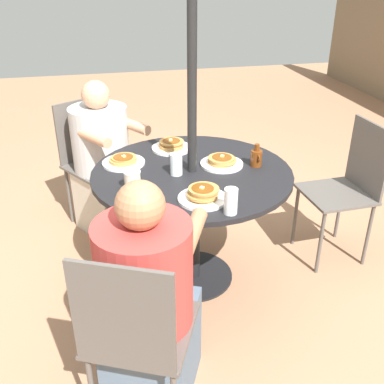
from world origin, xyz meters
TOP-DOWN VIEW (x-y plane):
  - ground_plane at (0.00, 0.00)m, footprint 12.00×12.00m
  - patio_table at (0.00, 0.00)m, footprint 1.15×1.15m
  - umbrella_pole at (0.00, 0.00)m, footprint 0.05×0.05m
  - patio_chair_north at (-0.05, 1.05)m, footprint 0.42×0.42m
  - patio_chair_east at (-0.89, -0.57)m, footprint 0.56×0.56m
  - diner_east at (-0.74, -0.47)m, footprint 0.61×0.58m
  - patio_chair_south at (0.96, -0.44)m, footprint 0.54×0.54m
  - diner_south at (0.80, -0.37)m, footprint 0.60×0.55m
  - pancake_plate_a at (-0.04, 0.19)m, footprint 0.25×0.25m
  - pancake_plate_b at (-0.35, -0.06)m, footprint 0.25×0.25m
  - pancake_plate_c at (0.35, -0.02)m, footprint 0.25×0.25m
  - pancake_plate_d at (-0.18, -0.37)m, footprint 0.25×0.25m
  - syrup_bottle at (0.01, 0.38)m, footprint 0.09×0.07m
  - coffee_cup at (0.15, -0.35)m, footprint 0.09×0.09m
  - drinking_glass_a at (0.51, 0.07)m, footprint 0.07×0.07m
  - drinking_glass_b at (0.03, -0.10)m, footprint 0.07×0.07m

SIDE VIEW (x-z plane):
  - ground_plane at x=0.00m, z-range 0.00..0.00m
  - diner_east at x=-0.74m, z-range -0.06..1.05m
  - diner_south at x=0.80m, z-range -0.06..1.06m
  - patio_chair_north at x=-0.05m, z-range 0.07..1.00m
  - patio_chair_east at x=-0.89m, z-range 0.07..1.00m
  - patio_chair_south at x=0.96m, z-range 0.07..1.00m
  - patio_table at x=0.00m, z-range 0.25..0.99m
  - pancake_plate_d at x=-0.18m, z-range 0.74..0.79m
  - pancake_plate_a at x=-0.04m, z-range 0.74..0.80m
  - pancake_plate_b at x=-0.35m, z-range 0.74..0.81m
  - pancake_plate_c at x=0.35m, z-range 0.74..0.82m
  - coffee_cup at x=0.15m, z-range 0.75..0.85m
  - syrup_bottle at x=0.01m, z-range 0.73..0.87m
  - drinking_glass_b at x=0.03m, z-range 0.75..0.87m
  - drinking_glass_a at x=0.51m, z-range 0.75..0.88m
  - umbrella_pole at x=0.00m, z-range 0.00..2.45m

